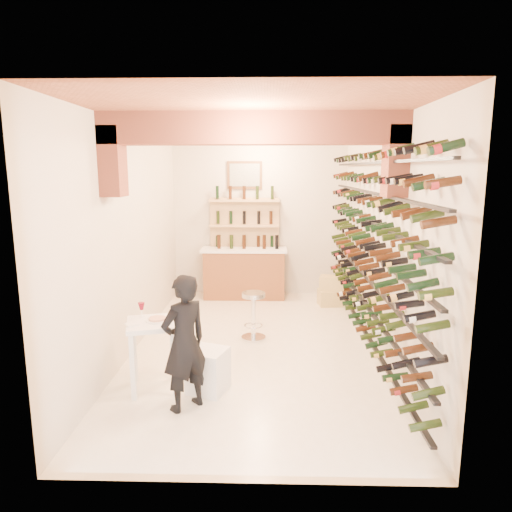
{
  "coord_description": "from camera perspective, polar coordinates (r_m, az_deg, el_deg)",
  "views": [
    {
      "loc": [
        0.18,
        -6.4,
        2.57
      ],
      "look_at": [
        0.0,
        0.3,
        1.3
      ],
      "focal_mm": 32.33,
      "sensor_mm": 36.0,
      "label": 1
    }
  ],
  "objects": [
    {
      "name": "room_shell",
      "position": [
        6.15,
        -0.14,
        7.75
      ],
      "size": [
        3.52,
        6.02,
        3.21
      ],
      "color": "beige",
      "rests_on": "ground"
    },
    {
      "name": "wine_rack",
      "position": [
        6.62,
        13.29,
        1.56
      ],
      "size": [
        0.32,
        5.7,
        2.56
      ],
      "color": "black",
      "rests_on": "ground"
    },
    {
      "name": "back_shelving",
      "position": [
        9.41,
        -1.4,
        2.15
      ],
      "size": [
        1.4,
        0.31,
        2.73
      ],
      "color": "tan",
      "rests_on": "ground"
    },
    {
      "name": "chrome_barstool",
      "position": [
        7.08,
        -0.32,
        -6.95
      ],
      "size": [
        0.38,
        0.38,
        0.73
      ],
      "rotation": [
        0.0,
        0.0,
        0.33
      ],
      "color": "silver",
      "rests_on": "ground"
    },
    {
      "name": "tasting_table",
      "position": [
        5.57,
        -12.66,
        -9.35
      ],
      "size": [
        0.7,
        0.7,
        1.01
      ],
      "rotation": [
        0.0,
        0.0,
        0.26
      ],
      "color": "white",
      "rests_on": "ground"
    },
    {
      "name": "white_stool",
      "position": [
        5.57,
        -5.93,
        -13.9
      ],
      "size": [
        0.52,
        0.52,
        0.51
      ],
      "primitive_type": "cube",
      "rotation": [
        0.0,
        0.0,
        -0.34
      ],
      "color": "white",
      "rests_on": "ground"
    },
    {
      "name": "crate_lower",
      "position": [
        8.97,
        9.34,
        -5.09
      ],
      "size": [
        0.53,
        0.4,
        0.3
      ],
      "primitive_type": "cube",
      "rotation": [
        0.0,
        0.0,
        0.12
      ],
      "color": "tan",
      "rests_on": "ground"
    },
    {
      "name": "back_counter",
      "position": [
        9.29,
        -1.46,
        -1.95
      ],
      "size": [
        1.7,
        0.62,
        1.29
      ],
      "color": "brown",
      "rests_on": "ground"
    },
    {
      "name": "ground",
      "position": [
        6.9,
        -0.07,
        -11.14
      ],
      "size": [
        6.0,
        6.0,
        0.0
      ],
      "primitive_type": "plane",
      "color": "white",
      "rests_on": "ground"
    },
    {
      "name": "person",
      "position": [
        5.05,
        -8.86,
        -10.58
      ],
      "size": [
        0.64,
        0.64,
        1.49
      ],
      "primitive_type": "imported",
      "rotation": [
        0.0,
        0.0,
        3.91
      ],
      "color": "black",
      "rests_on": "ground"
    },
    {
      "name": "crate_upper",
      "position": [
        8.89,
        9.4,
        -3.34
      ],
      "size": [
        0.52,
        0.41,
        0.27
      ],
      "primitive_type": "cube",
      "rotation": [
        0.0,
        0.0,
        -0.22
      ],
      "color": "tan",
      "rests_on": "crate_lower"
    }
  ]
}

